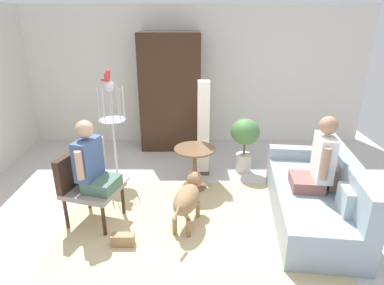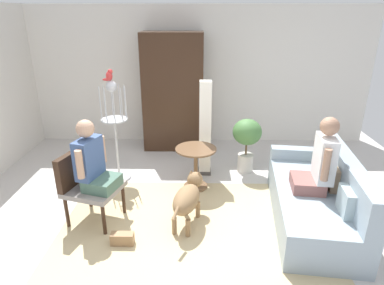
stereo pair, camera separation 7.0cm
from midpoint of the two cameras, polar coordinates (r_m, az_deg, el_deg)
The scene contains 15 objects.
ground_plane at distance 4.10m, azimuth 0.05°, elevation -14.46°, with size 7.31×7.31×0.00m, color beige.
back_wall at distance 6.44m, azimuth 0.58°, elevation 11.38°, with size 6.69×0.12×2.56m, color silver.
area_rug at distance 4.16m, azimuth 0.50°, elevation -13.85°, with size 3.13×2.08×0.01m, color #C6B284.
couch at distance 4.37m, azimuth 21.12°, elevation -8.91°, with size 1.08×2.04×0.86m.
armchair at distance 4.20m, azimuth -17.51°, elevation -6.33°, with size 0.74×0.71×0.88m.
person_on_couch at distance 4.12m, azimuth 21.63°, elevation -3.07°, with size 0.47×0.56×0.90m.
person_on_armchair at distance 4.01m, azimuth -16.29°, elevation -3.13°, with size 0.50×0.52×0.84m.
round_end_table at distance 4.76m, azimuth 1.09°, elevation -3.35°, with size 0.58×0.58×0.62m.
dog at distance 3.99m, azimuth -0.22°, elevation -9.38°, with size 0.43×0.88×0.57m.
bird_cage_stand at distance 5.02m, azimuth -12.68°, elevation 1.97°, with size 0.39×0.39×1.52m.
parrot at distance 4.82m, azimuth -13.68°, elevation 11.17°, with size 0.17×0.10×0.17m.
potted_plant at distance 5.25m, azimuth 9.81°, elevation 0.82°, with size 0.45×0.45×0.88m.
column_lamp at distance 5.07m, azimuth 2.65°, elevation 2.22°, with size 0.20×0.20×1.49m.
armoire_cabinet at distance 6.10m, azimuth -2.92°, elevation 8.62°, with size 1.08×0.56×2.11m, color #382316.
handbag at distance 3.89m, azimuth -11.39°, elevation -15.97°, with size 0.25×0.10×0.14m, color #99724C.
Camera 2 is at (0.10, -3.32, 2.41)m, focal length 30.95 mm.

